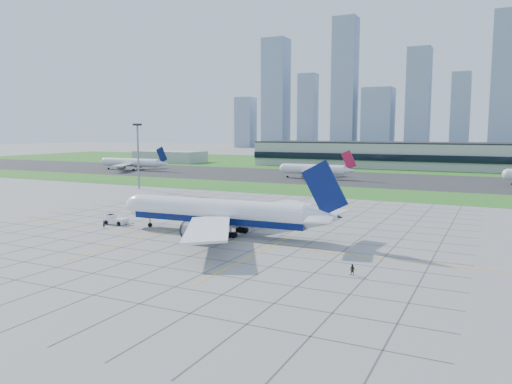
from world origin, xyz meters
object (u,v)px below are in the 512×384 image
light_mast (138,148)px  airliner (220,213)px  crew_near (104,224)px  distant_jet_0 (132,162)px  crew_far (352,270)px  distant_jet_1 (315,169)px  pushback_tug (115,220)px

light_mast → airliner: bearing=-40.0°
crew_near → distant_jet_0: (-109.51, 140.38, 3.61)m
crew_far → airliner: bearing=163.0°
airliner → distant_jet_1: size_ratio=1.29×
airliner → distant_jet_1: bearing=97.9°
pushback_tug → crew_near: pushback_tug is taller
crew_far → distant_jet_1: (-59.26, 149.55, 3.57)m
light_mast → crew_near: bearing=-56.4°
distant_jet_0 → distant_jet_1: same height
pushback_tug → crew_far: size_ratio=4.62×
light_mast → crew_far: 134.99m
distant_jet_1 → light_mast: bearing=-124.8°
crew_far → distant_jet_0: size_ratio=0.04×
light_mast → distant_jet_0: 98.09m
pushback_tug → distant_jet_0: distant_jet_0 is taller
distant_jet_1 → crew_near: bearing=-91.6°
airliner → distant_jet_0: size_ratio=1.21×
crew_far → distant_jet_0: distant_jet_0 is taller
crew_near → distant_jet_0: 178.07m
light_mast → distant_jet_0: size_ratio=0.57×
light_mast → distant_jet_1: size_ratio=0.60×
distant_jet_0 → light_mast: bearing=-48.4°
pushback_tug → distant_jet_0: bearing=126.2°
crew_near → distant_jet_1: (3.72, 137.35, 3.61)m
pushback_tug → distant_jet_1: bearing=85.4°
pushback_tug → crew_far: (64.10, -17.23, -0.12)m
airliner → crew_near: size_ratio=31.25×
airliner → pushback_tug: bearing=-179.0°
airliner → distant_jet_1: (-23.91, 130.59, -0.18)m
crew_near → distant_jet_0: bearing=55.6°
crew_near → distant_jet_1: size_ratio=0.04×
airliner → distant_jet_0: bearing=133.3°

